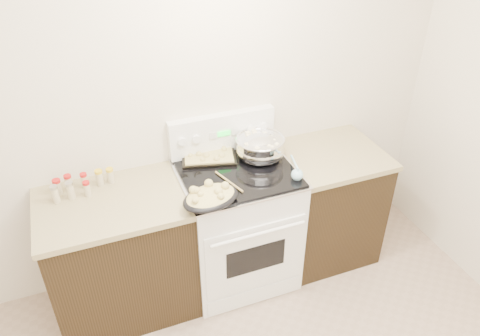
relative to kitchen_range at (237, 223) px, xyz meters
name	(u,v)px	position (x,y,z in m)	size (l,w,h in m)	color
room_shell	(294,228)	(-0.35, -1.42, 1.21)	(4.10, 3.60, 2.75)	beige
counter_left	(121,255)	(-0.83, 0.01, -0.03)	(0.93, 0.67, 0.92)	black
counter_right	(325,203)	(0.73, 0.01, -0.03)	(0.73, 0.67, 0.92)	black
kitchen_range	(237,223)	(0.00, 0.00, 0.00)	(0.78, 0.73, 1.22)	white
mixing_bowl	(260,148)	(0.21, 0.10, 0.53)	(0.43, 0.43, 0.20)	silver
roasting_pan	(210,197)	(-0.27, -0.27, 0.50)	(0.41, 0.33, 0.11)	black
baking_sheet	(209,156)	(-0.12, 0.22, 0.47)	(0.42, 0.34, 0.06)	black
wooden_spoon	(229,187)	(-0.12, -0.17, 0.46)	(0.11, 0.27, 0.04)	tan
blue_ladle	(297,173)	(0.33, -0.21, 0.49)	(0.12, 0.27, 0.10)	#98CEE3
spice_jars	(79,185)	(-1.00, 0.17, 0.49)	(0.39, 0.14, 0.12)	#BFB28C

